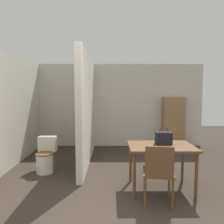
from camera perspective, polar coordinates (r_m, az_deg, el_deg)
The scene contains 9 objects.
ground_plane at distance 3.10m, azimuth 1.31°, elevation -26.73°, with size 16.00×16.00×0.00m, color #382D26.
wall_back at distance 6.70m, azimuth 0.28°, elevation 1.73°, with size 5.44×0.12×2.50m.
wall_left at distance 5.14m, azimuth -25.73°, elevation 0.24°, with size 0.12×5.00×2.50m.
partition_wall at distance 5.23m, azimuth -6.49°, elevation 0.78°, with size 0.12×2.89×2.50m.
dining_table at distance 3.80m, azimuth 12.66°, elevation -9.78°, with size 1.08×0.76×0.76m.
wooden_chair at distance 3.34m, azimuth 12.05°, elevation -14.93°, with size 0.50×0.50×0.90m.
toilet at distance 4.82m, azimuth -16.94°, elevation -11.10°, with size 0.38×0.51×0.71m.
handbag at distance 3.84m, azimuth 13.31°, elevation -6.62°, with size 0.27×0.17×0.29m.
wooden_cabinet at distance 6.73m, azimuth 15.67°, elevation -2.67°, with size 0.61×0.44×1.51m.
Camera 1 is at (-0.08, -2.64, 1.63)m, focal length 35.00 mm.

